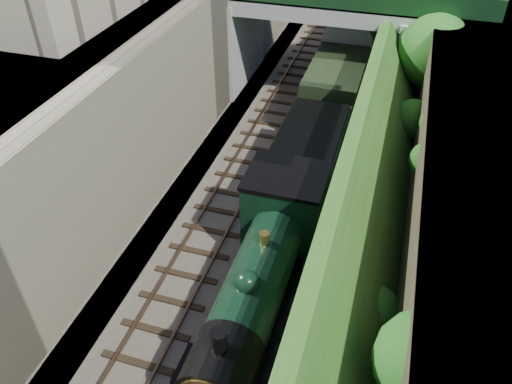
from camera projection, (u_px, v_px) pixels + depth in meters
name	position (u px, v px, depth m)	size (l,w,h in m)	color
trackbed	(309.00, 122.00, 28.09)	(10.00, 90.00, 0.20)	#473F38
retaining_wall	(215.00, 53.00, 27.25)	(1.00, 90.00, 7.00)	#756B56
street_plateau_left	(156.00, 46.00, 28.05)	(6.00, 90.00, 7.00)	#262628
street_plateau_right	(506.00, 97.00, 24.04)	(8.00, 90.00, 6.25)	#262628
embankment_slope	(409.00, 97.00, 24.65)	(4.78, 90.00, 6.36)	#1E4714
track_left	(275.00, 115.00, 28.46)	(2.50, 90.00, 0.20)	black
track_right	(330.00, 123.00, 27.72)	(2.50, 90.00, 0.20)	black
road_bridge	(345.00, 30.00, 28.42)	(16.00, 6.40, 7.25)	gray
tree	(436.00, 54.00, 24.29)	(3.60, 3.80, 6.60)	black
locomotive	(263.00, 276.00, 16.61)	(3.10, 10.23, 3.83)	black
tender	(309.00, 162.00, 22.31)	(2.70, 6.00, 3.05)	black
coach_front	(352.00, 48.00, 31.52)	(2.90, 18.00, 3.70)	black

